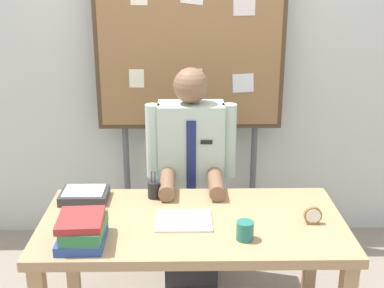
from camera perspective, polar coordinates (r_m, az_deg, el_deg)
name	(u,v)px	position (r m, az deg, el deg)	size (l,w,h in m)	color
back_wall	(190,58)	(3.70, -0.26, 9.58)	(6.40, 0.08, 2.70)	silver
desk	(193,235)	(2.69, 0.06, -10.19)	(1.56, 0.79, 0.73)	tan
person	(191,186)	(3.22, -0.11, -4.76)	(0.55, 0.56, 1.41)	#2D2D33
bulletin_board	(190,42)	(3.48, -0.23, 11.38)	(1.28, 0.09, 2.15)	#4C3823
book_stack	(83,230)	(2.47, -12.13, -9.36)	(0.22, 0.28, 0.14)	#2D4C99
open_notebook	(184,221)	(2.63, -0.92, -8.57)	(0.28, 0.24, 0.01)	white
desk_clock	(313,216)	(2.67, 13.35, -7.86)	(0.09, 0.04, 0.09)	olive
coffee_mug	(245,231)	(2.46, 5.94, -9.61)	(0.08, 0.08, 0.09)	#267266
pen_holder	(154,190)	(2.88, -4.28, -5.10)	(0.07, 0.07, 0.16)	#262626
paper_tray	(84,195)	(2.92, -11.93, -5.60)	(0.26, 0.20, 0.06)	#333338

